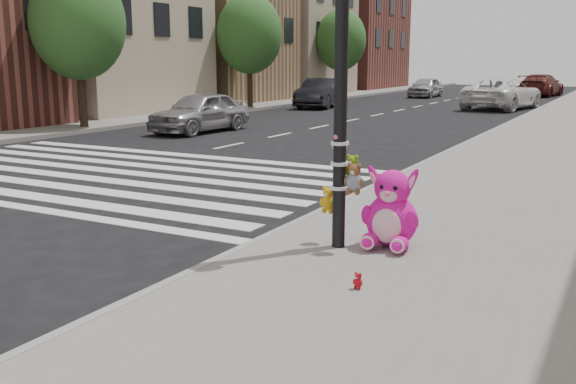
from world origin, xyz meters
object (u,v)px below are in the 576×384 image
Objects in this scene: red_teddy at (358,281)px; car_silver_far at (200,112)px; signal_pole at (342,110)px; car_dark_far at (321,93)px; car_white_near at (502,94)px; pink_bunny at (391,214)px.

red_teddy is 16.16m from car_silver_far.
signal_pole is 2.22m from red_teddy.
car_silver_far is (-9.97, 10.75, -1.16)m from signal_pole.
car_white_near is (8.44, 3.32, 0.02)m from car_dark_far.
car_dark_far is at bearing 116.08° from signal_pole.
car_dark_far is 0.82× the size of car_white_near.
car_silver_far reaches higher than pink_bunny.
pink_bunny reaches higher than red_teddy.
red_teddy is 0.03× the size of car_white_near.
red_teddy is 27.96m from car_white_near.
red_teddy is (0.23, -1.61, -0.33)m from pink_bunny.
car_silver_far is at bearing -92.52° from car_dark_far.
car_dark_far is (-11.30, 23.09, -1.10)m from signal_pole.
signal_pole is 0.99× the size of car_silver_far.
signal_pole reaches higher than car_white_near.
red_teddy is at bearing -72.32° from car_dark_far.
red_teddy is at bearing -58.99° from signal_pole.
car_dark_far reaches higher than red_teddy.
pink_bunny is 14.83m from car_silver_far.
signal_pole reaches higher than pink_bunny.
signal_pole is at bearing -72.60° from car_dark_far.
car_dark_far reaches higher than pink_bunny.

